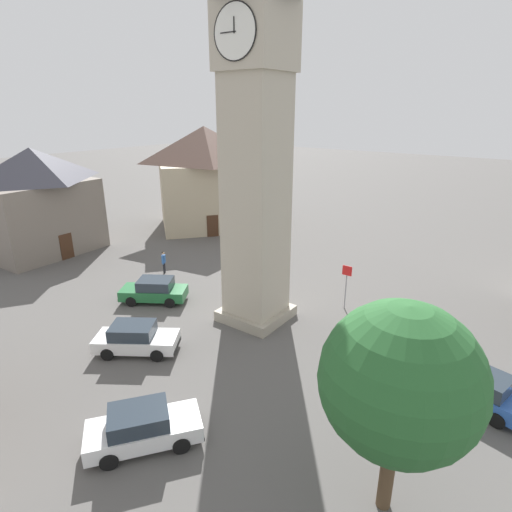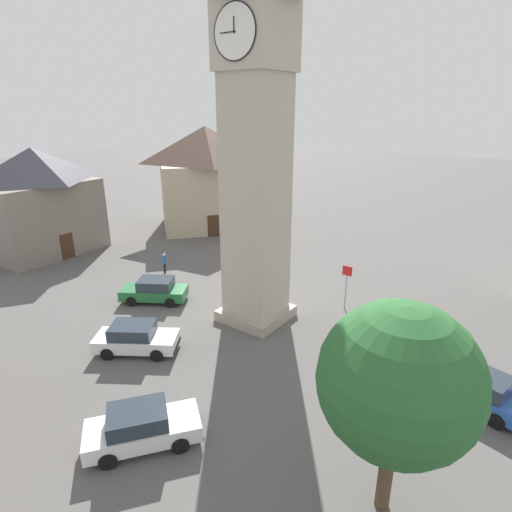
% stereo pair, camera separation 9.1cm
% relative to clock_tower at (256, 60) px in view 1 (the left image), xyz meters
% --- Properties ---
extents(ground_plane, '(200.00, 200.00, 0.00)m').
position_rel_clock_tower_xyz_m(ground_plane, '(-0.00, -0.00, -13.90)').
color(ground_plane, '#565451').
extents(clock_tower, '(4.26, 4.26, 23.69)m').
position_rel_clock_tower_xyz_m(clock_tower, '(0.00, 0.00, 0.00)').
color(clock_tower, '#A59C89').
rests_on(clock_tower, ground).
extents(car_blue_kerb, '(4.39, 3.64, 1.53)m').
position_rel_clock_tower_xyz_m(car_blue_kerb, '(6.53, 2.08, -13.14)').
color(car_blue_kerb, '#236B38').
rests_on(car_blue_kerb, ground).
extents(car_silver_kerb, '(3.82, 4.32, 1.53)m').
position_rel_clock_tower_xyz_m(car_silver_kerb, '(-2.48, 10.35, -13.14)').
color(car_silver_kerb, white).
rests_on(car_silver_kerb, ground).
extents(car_red_corner, '(4.36, 3.71, 1.53)m').
position_rel_clock_tower_xyz_m(car_red_corner, '(2.74, 6.53, -13.14)').
color(car_red_corner, white).
rests_on(car_red_corner, ground).
extents(car_white_side, '(4.41, 2.62, 1.53)m').
position_rel_clock_tower_xyz_m(car_white_side, '(-11.85, 0.63, -13.14)').
color(car_white_side, '#2D5BB7').
rests_on(car_white_side, ground).
extents(pedestrian, '(0.38, 0.48, 1.69)m').
position_rel_clock_tower_xyz_m(pedestrian, '(9.72, -1.60, -12.89)').
color(pedestrian, black).
rests_on(pedestrian, ground).
extents(tree, '(4.55, 4.55, 6.91)m').
position_rel_clock_tower_xyz_m(tree, '(-10.48, 7.56, -9.28)').
color(tree, brown).
rests_on(tree, ground).
extents(building_shop_left, '(12.19, 12.36, 10.07)m').
position_rel_clock_tower_xyz_m(building_shop_left, '(16.05, -13.23, -8.75)').
color(building_shop_left, tan).
rests_on(building_shop_left, ground).
extents(building_corner_back, '(6.83, 9.14, 8.76)m').
position_rel_clock_tower_xyz_m(building_corner_back, '(21.57, 1.11, -9.42)').
color(building_corner_back, slate).
rests_on(building_corner_back, ground).
extents(road_sign, '(0.60, 0.07, 2.80)m').
position_rel_clock_tower_xyz_m(road_sign, '(-3.70, -4.21, -12.00)').
color(road_sign, gray).
rests_on(road_sign, ground).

